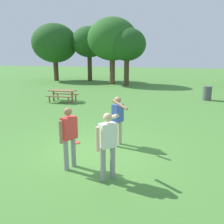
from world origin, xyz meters
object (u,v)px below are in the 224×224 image
at_px(picnic_table_near, 63,93).
at_px(trash_can_further_along, 207,93).
at_px(person_bystander, 107,141).
at_px(tree_far_right, 112,39).
at_px(person_catcher, 118,117).
at_px(tree_tall_left, 55,43).
at_px(frisbee, 76,142).
at_px(tree_broad_center, 89,42).
at_px(person_thrower, 69,134).
at_px(tree_slender_mid, 127,45).

bearing_deg(picnic_table_near, trash_can_further_along, 21.38).
distance_m(person_bystander, tree_far_right, 20.74).
distance_m(person_catcher, tree_tall_left, 23.53).
height_order(frisbee, trash_can_further_along, trash_can_further_along).
relative_size(picnic_table_near, tree_broad_center, 0.28).
distance_m(person_thrower, tree_tall_left, 24.77).
xyz_separation_m(person_bystander, tree_tall_left, (-13.98, 21.12, 3.50)).
height_order(person_thrower, tree_tall_left, tree_tall_left).
height_order(person_thrower, frisbee, person_thrower).
bearing_deg(person_catcher, tree_far_right, 108.44).
relative_size(person_thrower, tree_tall_left, 0.24).
xyz_separation_m(frisbee, trash_can_further_along, (4.81, 10.23, 0.47)).
height_order(person_bystander, tree_tall_left, tree_tall_left).
distance_m(picnic_table_near, tree_tall_left, 15.25).
relative_size(tree_tall_left, tree_far_right, 0.99).
relative_size(frisbee, picnic_table_near, 0.16).
height_order(trash_can_further_along, tree_broad_center, tree_broad_center).
distance_m(person_bystander, tree_broad_center, 24.48).
xyz_separation_m(frisbee, tree_far_right, (-4.30, 17.48, 4.63)).
xyz_separation_m(picnic_table_near, tree_tall_left, (-7.90, 12.45, 3.90)).
distance_m(picnic_table_near, tree_far_right, 11.54).
bearing_deg(frisbee, tree_tall_left, 122.39).
distance_m(tree_tall_left, tree_far_right, 8.01).
bearing_deg(tree_far_right, trash_can_further_along, -38.51).
height_order(person_thrower, picnic_table_near, person_thrower).
bearing_deg(person_catcher, picnic_table_near, 131.41).
distance_m(person_catcher, trash_can_further_along, 10.55).
bearing_deg(frisbee, tree_slender_mid, 98.70).
bearing_deg(frisbee, tree_broad_center, 111.77).
height_order(tree_broad_center, tree_far_right, tree_far_right).
bearing_deg(tree_far_right, tree_broad_center, 144.74).
bearing_deg(person_thrower, person_catcher, 69.80).
xyz_separation_m(tree_broad_center, tree_slender_mid, (5.45, -3.23, -0.52)).
distance_m(person_catcher, tree_slender_mid, 17.40).
bearing_deg(picnic_table_near, tree_broad_center, 105.77).
bearing_deg(person_thrower, picnic_table_near, 120.44).
relative_size(person_catcher, frisbee, 5.64).
relative_size(picnic_table_near, tree_slender_mid, 0.31).
height_order(tree_broad_center, tree_slender_mid, tree_broad_center).
height_order(person_bystander, trash_can_further_along, person_bystander).
relative_size(frisbee, tree_slender_mid, 0.05).
xyz_separation_m(frisbee, tree_tall_left, (-12.14, 19.13, 4.45)).
distance_m(trash_can_further_along, tree_tall_left, 19.55).
bearing_deg(frisbee, trash_can_further_along, 64.82).
bearing_deg(tree_far_right, picnic_table_near, -89.67).
bearing_deg(tree_tall_left, tree_far_right, -11.94).
bearing_deg(tree_tall_left, tree_slender_mid, -13.27).
relative_size(person_catcher, tree_broad_center, 0.26).
bearing_deg(tree_tall_left, picnic_table_near, -57.61).
xyz_separation_m(trash_can_further_along, tree_broad_center, (-12.84, 9.89, 4.09)).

